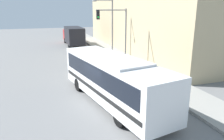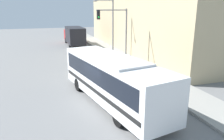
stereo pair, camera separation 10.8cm
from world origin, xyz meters
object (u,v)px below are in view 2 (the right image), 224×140
Objects in this scene: city_bus at (112,77)px; delivery_truck at (74,35)px; fire_hydrant at (147,72)px; traffic_light_pole at (117,27)px; street_lamp at (110,23)px.

delivery_truck is at bearing 76.18° from city_bus.
fire_hydrant is at bearing 29.78° from city_bus.
traffic_light_pole is 4.73m from street_lamp.
street_lamp reaches higher than fire_hydrant.
city_bus is 1.81× the size of traffic_light_pole.
fire_hydrant is at bearing -81.39° from delivery_truck.
city_bus reaches higher than delivery_truck.
street_lamp is at bearing 80.08° from traffic_light_pole.
city_bus reaches higher than fire_hydrant.
delivery_truck is 1.23× the size of street_lamp.
fire_hydrant is at bearing -80.14° from traffic_light_pole.
traffic_light_pole is (3.53, 9.07, 2.33)m from city_bus.
traffic_light_pole reaches higher than delivery_truck.
city_bus is 5.95m from fire_hydrant.
city_bus is at bearing -139.69° from fire_hydrant.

